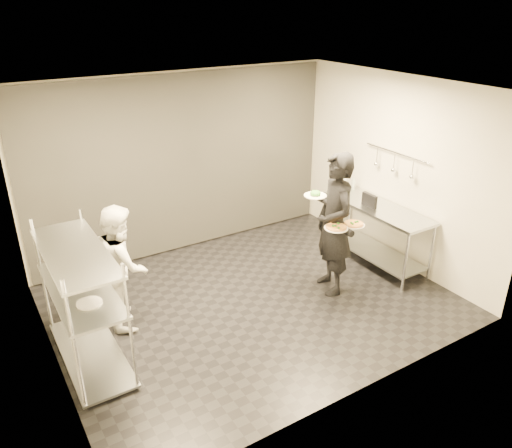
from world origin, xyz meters
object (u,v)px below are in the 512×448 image
bottle_green (344,186)px  bottle_clear (353,184)px  prep_counter (376,224)px  waiter (334,225)px  chef (122,265)px  pass_rack (83,300)px  pizza_plate_near (336,227)px  pizza_plate_far (354,224)px  bottle_dark (342,183)px  salad_plate (315,194)px  pos_monitor (369,200)px

bottle_green → bottle_clear: bottle_green is taller
prep_counter → bottle_clear: (0.16, 0.73, 0.39)m
prep_counter → bottle_clear: 0.84m
waiter → chef: 2.78m
pass_rack → bottle_green: bearing=9.2°
chef → pizza_plate_near: 2.73m
waiter → chef: (-2.66, 0.78, -0.21)m
prep_counter → pizza_plate_far: size_ratio=6.21×
pass_rack → bottle_dark: size_ratio=6.63×
salad_plate → bottle_dark: (1.16, 0.77, -0.30)m
salad_plate → bottle_green: bearing=30.6°
waiter → bottle_clear: (1.23, 1.00, 0.03)m
pass_rack → chef: (0.60, 0.51, 0.01)m
pass_rack → pizza_plate_far: 3.47m
prep_counter → bottle_clear: bearing=77.4°
bottle_clear → pos_monitor: bearing=-113.1°
chef → pos_monitor: 3.65m
salad_plate → bottle_green: (1.11, 0.65, -0.30)m
pos_monitor → pizza_plate_far: bearing=-144.4°
prep_counter → bottle_dark: 0.90m
prep_counter → pass_rack: bearing=-180.0°
waiter → salad_plate: size_ratio=6.45×
pizza_plate_far → pos_monitor: bearing=34.2°
salad_plate → pos_monitor: bearing=1.8°
waiter → bottle_green: (1.01, 0.96, 0.05)m
chef → bottle_clear: 3.90m
prep_counter → pos_monitor: bearing=151.7°
pass_rack → pos_monitor: pass_rack is taller
prep_counter → chef: chef is taller
pizza_plate_near → pass_rack: bearing=171.7°
bottle_green → bottle_dark: bearing=66.7°
bottle_clear → prep_counter: bearing=-102.6°
prep_counter → bottle_green: bottle_green is taller
salad_plate → bottle_clear: bearing=27.5°
pizza_plate_near → bottle_clear: (1.36, 1.18, -0.03)m
pos_monitor → pizza_plate_near: bearing=-152.7°
pizza_plate_near → waiter: bearing=55.4°
pizza_plate_near → salad_plate: salad_plate is taller
prep_counter → pizza_plate_near: 1.35m
pass_rack → bottle_green: size_ratio=6.94×
salad_plate → bottle_dark: 1.42m
waiter → salad_plate: bearing=-145.8°
waiter → chef: bearing=-90.4°
pizza_plate_far → waiter: bearing=129.5°
pizza_plate_far → pos_monitor: size_ratio=1.06×
pizza_plate_near → bottle_clear: bearing=41.1°
pass_rack → bottle_clear: bearing=9.2°
salad_plate → pos_monitor: salad_plate is taller
pass_rack → pos_monitor: bearing=0.9°
pizza_plate_far → salad_plate: salad_plate is taller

